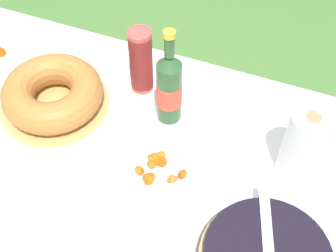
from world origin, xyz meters
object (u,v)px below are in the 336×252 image
cider_bottle_green (169,88)px  paper_towel_roll (304,145)px  snack_plate_near (162,168)px  cup_stack (141,61)px  bundt_cake (53,94)px

cider_bottle_green → paper_towel_roll: (0.40, -0.05, -0.01)m
snack_plate_near → paper_towel_roll: bearing=22.3°
cup_stack → cider_bottle_green: bearing=-33.6°
snack_plate_near → paper_towel_roll: size_ratio=1.05×
cup_stack → snack_plate_near: (0.18, -0.28, -0.10)m
snack_plate_near → cider_bottle_green: bearing=106.3°
cup_stack → bundt_cake: bearing=-141.9°
bundt_cake → cider_bottle_green: 0.37m
bundt_cake → cup_stack: 0.29m
cider_bottle_green → snack_plate_near: cider_bottle_green is taller
cup_stack → snack_plate_near: cup_stack is taller
bundt_cake → paper_towel_roll: bearing=2.7°
cider_bottle_green → paper_towel_roll: size_ratio=1.44×
cup_stack → snack_plate_near: 0.35m
snack_plate_near → cup_stack: bearing=123.3°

